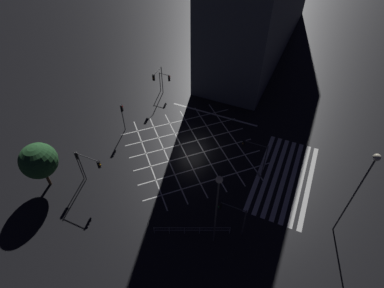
{
  "coord_description": "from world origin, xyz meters",
  "views": [
    {
      "loc": [
        -24.3,
        -10.94,
        26.01
      ],
      "look_at": [
        0.0,
        0.0,
        0.71
      ],
      "focal_mm": 28.0,
      "sensor_mm": 36.0,
      "label": 1
    }
  ],
  "objects_px": {
    "traffic_light_ne_cross": "(166,79)",
    "traffic_light_nw_main": "(78,160)",
    "traffic_light_median_south": "(254,150)",
    "street_lamp_west": "(205,50)",
    "street_tree_near": "(39,161)",
    "traffic_light_ne_main": "(157,78)",
    "traffic_light_nw_cross": "(91,164)",
    "traffic_light_median_north": "(122,112)",
    "street_lamp_east": "(363,181)",
    "traffic_light_sw_cross": "(231,212)",
    "street_lamp_far": "(217,198)"
  },
  "relations": [
    {
      "from": "traffic_light_ne_cross",
      "to": "traffic_light_nw_main",
      "type": "distance_m",
      "value": 19.1
    },
    {
      "from": "traffic_light_median_south",
      "to": "street_lamp_west",
      "type": "bearing_deg",
      "value": -51.66
    },
    {
      "from": "street_lamp_west",
      "to": "street_tree_near",
      "type": "xyz_separation_m",
      "value": [
        -26.31,
        7.47,
        -1.84
      ]
    },
    {
      "from": "traffic_light_ne_main",
      "to": "street_lamp_west",
      "type": "distance_m",
      "value": 8.36
    },
    {
      "from": "traffic_light_nw_main",
      "to": "street_lamp_west",
      "type": "distance_m",
      "value": 24.64
    },
    {
      "from": "traffic_light_ne_cross",
      "to": "traffic_light_nw_main",
      "type": "xyz_separation_m",
      "value": [
        -19.08,
        0.37,
        0.62
      ]
    },
    {
      "from": "traffic_light_nw_cross",
      "to": "street_lamp_west",
      "type": "xyz_separation_m",
      "value": [
        24.11,
        -2.81,
        2.46
      ]
    },
    {
      "from": "traffic_light_nw_main",
      "to": "traffic_light_nw_cross",
      "type": "height_order",
      "value": "traffic_light_nw_cross"
    },
    {
      "from": "traffic_light_nw_cross",
      "to": "traffic_light_median_north",
      "type": "distance_m",
      "value": 9.26
    },
    {
      "from": "traffic_light_nw_cross",
      "to": "traffic_light_median_south",
      "type": "bearing_deg",
      "value": 30.71
    },
    {
      "from": "street_lamp_east",
      "to": "traffic_light_median_south",
      "type": "bearing_deg",
      "value": 66.83
    },
    {
      "from": "street_lamp_east",
      "to": "traffic_light_sw_cross",
      "type": "bearing_deg",
      "value": 114.39
    },
    {
      "from": "traffic_light_nw_main",
      "to": "street_lamp_west",
      "type": "relative_size",
      "value": 0.49
    },
    {
      "from": "traffic_light_ne_cross",
      "to": "street_lamp_west",
      "type": "xyz_separation_m",
      "value": [
        4.99,
        -4.21,
        3.26
      ]
    },
    {
      "from": "street_lamp_far",
      "to": "street_tree_near",
      "type": "xyz_separation_m",
      "value": [
        -1.07,
        18.91,
        -2.96
      ]
    },
    {
      "from": "traffic_light_median_north",
      "to": "street_lamp_far",
      "type": "height_order",
      "value": "street_lamp_far"
    },
    {
      "from": "traffic_light_median_south",
      "to": "street_lamp_west",
      "type": "relative_size",
      "value": 0.52
    },
    {
      "from": "traffic_light_median_north",
      "to": "street_tree_near",
      "type": "bearing_deg",
      "value": -102.56
    },
    {
      "from": "street_tree_near",
      "to": "traffic_light_median_north",
      "type": "bearing_deg",
      "value": -12.56
    },
    {
      "from": "traffic_light_median_north",
      "to": "street_lamp_far",
      "type": "relative_size",
      "value": 0.44
    },
    {
      "from": "street_lamp_east",
      "to": "street_lamp_west",
      "type": "distance_m",
      "value": 29.06
    },
    {
      "from": "traffic_light_ne_main",
      "to": "traffic_light_median_north",
      "type": "distance_m",
      "value": 8.57
    },
    {
      "from": "street_lamp_east",
      "to": "street_tree_near",
      "type": "relative_size",
      "value": 1.83
    },
    {
      "from": "street_lamp_far",
      "to": "traffic_light_ne_main",
      "type": "bearing_deg",
      "value": 40.72
    },
    {
      "from": "traffic_light_median_south",
      "to": "street_lamp_far",
      "type": "height_order",
      "value": "street_lamp_far"
    },
    {
      "from": "traffic_light_median_north",
      "to": "street_tree_near",
      "type": "relative_size",
      "value": 0.72
    },
    {
      "from": "traffic_light_ne_main",
      "to": "traffic_light_ne_cross",
      "type": "distance_m",
      "value": 1.89
    },
    {
      "from": "traffic_light_sw_cross",
      "to": "traffic_light_median_south",
      "type": "xyz_separation_m",
      "value": [
        8.29,
        0.25,
        0.27
      ]
    },
    {
      "from": "traffic_light_median_north",
      "to": "street_lamp_east",
      "type": "bearing_deg",
      "value": -9.06
    },
    {
      "from": "traffic_light_ne_main",
      "to": "street_tree_near",
      "type": "height_order",
      "value": "street_tree_near"
    },
    {
      "from": "street_lamp_far",
      "to": "street_lamp_east",
      "type": "bearing_deg",
      "value": -59.95
    },
    {
      "from": "traffic_light_median_south",
      "to": "traffic_light_median_north",
      "type": "bearing_deg",
      "value": -0.53
    },
    {
      "from": "traffic_light_ne_main",
      "to": "street_tree_near",
      "type": "distance_m",
      "value": 19.97
    },
    {
      "from": "street_tree_near",
      "to": "traffic_light_nw_main",
      "type": "bearing_deg",
      "value": -52.23
    },
    {
      "from": "traffic_light_median_south",
      "to": "street_lamp_east",
      "type": "relative_size",
      "value": 0.42
    },
    {
      "from": "traffic_light_median_south",
      "to": "street_tree_near",
      "type": "bearing_deg",
      "value": 29.46
    },
    {
      "from": "traffic_light_sw_cross",
      "to": "traffic_light_median_south",
      "type": "bearing_deg",
      "value": -88.28
    },
    {
      "from": "traffic_light_nw_main",
      "to": "street_lamp_west",
      "type": "height_order",
      "value": "street_lamp_west"
    },
    {
      "from": "traffic_light_median_north",
      "to": "street_tree_near",
      "type": "height_order",
      "value": "street_tree_near"
    },
    {
      "from": "traffic_light_nw_cross",
      "to": "street_lamp_far",
      "type": "relative_size",
      "value": 0.46
    },
    {
      "from": "traffic_light_ne_cross",
      "to": "traffic_light_median_south",
      "type": "relative_size",
      "value": 0.74
    },
    {
      "from": "street_lamp_far",
      "to": "street_tree_near",
      "type": "relative_size",
      "value": 1.63
    },
    {
      "from": "street_lamp_east",
      "to": "traffic_light_nw_main",
      "type": "bearing_deg",
      "value": 100.21
    },
    {
      "from": "traffic_light_sw_cross",
      "to": "traffic_light_nw_cross",
      "type": "height_order",
      "value": "traffic_light_nw_cross"
    },
    {
      "from": "traffic_light_median_north",
      "to": "street_lamp_west",
      "type": "bearing_deg",
      "value": 71.76
    },
    {
      "from": "traffic_light_median_north",
      "to": "street_lamp_west",
      "type": "relative_size",
      "value": 0.48
    },
    {
      "from": "traffic_light_sw_cross",
      "to": "traffic_light_ne_cross",
      "type": "bearing_deg",
      "value": -48.33
    },
    {
      "from": "traffic_light_nw_cross",
      "to": "traffic_light_median_north",
      "type": "height_order",
      "value": "traffic_light_nw_cross"
    },
    {
      "from": "traffic_light_ne_cross",
      "to": "street_lamp_far",
      "type": "xyz_separation_m",
      "value": [
        -20.25,
        -15.64,
        4.37
      ]
    },
    {
      "from": "traffic_light_median_north",
      "to": "street_lamp_east",
      "type": "distance_m",
      "value": 27.3
    }
  ]
}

